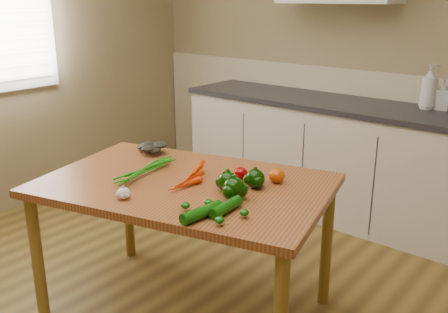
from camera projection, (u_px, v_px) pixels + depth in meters
room at (124, 93)px, 2.18m from camera, size 4.04×5.04×2.64m
counter_run at (356, 161)px, 3.78m from camera, size 2.84×0.64×1.14m
table at (185, 197)px, 2.54m from camera, size 1.61×1.25×0.76m
soap_bottle_a at (429, 87)px, 3.43m from camera, size 0.17×0.17×0.31m
soap_bottle_b at (443, 95)px, 3.43m from camera, size 0.11×0.11×0.21m
carrot_bunch at (177, 173)px, 2.53m from camera, size 0.31×0.26×0.07m
leafy_greens at (148, 145)px, 2.94m from camera, size 0.20×0.18×0.10m
garlic_bulb at (123, 193)px, 2.29m from camera, size 0.06×0.06×0.05m
pepper_a at (228, 182)px, 2.37m from camera, size 0.10×0.10×0.10m
pepper_b at (255, 179)px, 2.41m from camera, size 0.09×0.09×0.09m
pepper_c at (234, 189)px, 2.28m from camera, size 0.10×0.10×0.10m
tomato_a at (241, 173)px, 2.53m from camera, size 0.07×0.07×0.07m
tomato_b at (256, 175)px, 2.51m from camera, size 0.07×0.07×0.06m
tomato_c at (277, 176)px, 2.48m from camera, size 0.08×0.08×0.07m
zucchini_a at (226, 207)px, 2.14m from camera, size 0.06×0.19×0.05m
zucchini_b at (202, 212)px, 2.09m from camera, size 0.07×0.21×0.05m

